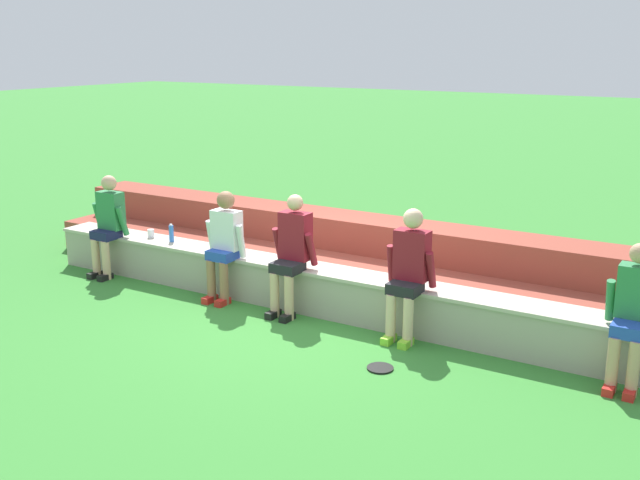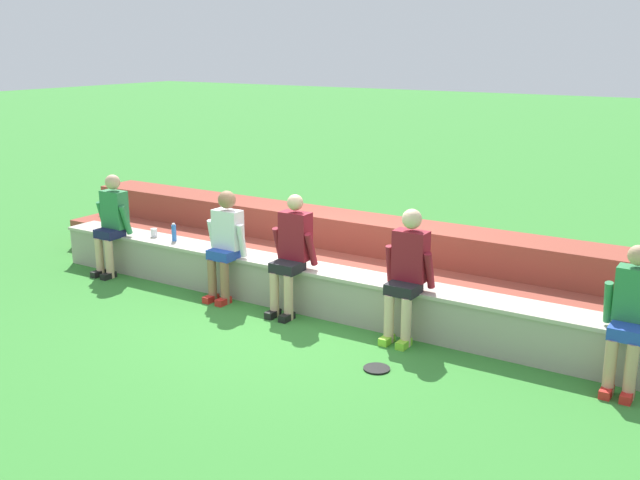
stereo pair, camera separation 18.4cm
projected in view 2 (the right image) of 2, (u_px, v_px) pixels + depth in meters
name	position (u px, v px, depth m)	size (l,w,h in m)	color
ground_plane	(306.00, 316.00, 8.85)	(80.00, 80.00, 0.00)	#388433
stone_seating_wall	(316.00, 288.00, 8.96)	(8.25, 0.49, 0.54)	#A8A08E
brick_bleachers	(363.00, 259.00, 9.89)	(9.69, 1.33, 0.87)	#9C4536
person_far_left	(111.00, 221.00, 10.28)	(0.54, 0.49, 1.39)	#DBAD89
person_left_of_center	(225.00, 241.00, 9.26)	(0.55, 0.47, 1.38)	#996B4C
person_center	(291.00, 251.00, 8.77)	(0.55, 0.55, 1.43)	#DBAD89
person_right_of_center	(407.00, 270.00, 7.99)	(0.55, 0.54, 1.43)	beige
person_far_right	(630.00, 315.00, 6.82)	(0.51, 0.56, 1.37)	tan
water_bottle_mid_right	(174.00, 233.00, 10.06)	(0.06, 0.06, 0.24)	blue
plastic_cup_left_end	(154.00, 233.00, 10.30)	(0.09, 0.09, 0.11)	white
frisbee	(377.00, 369.00, 7.40)	(0.27, 0.27, 0.02)	black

